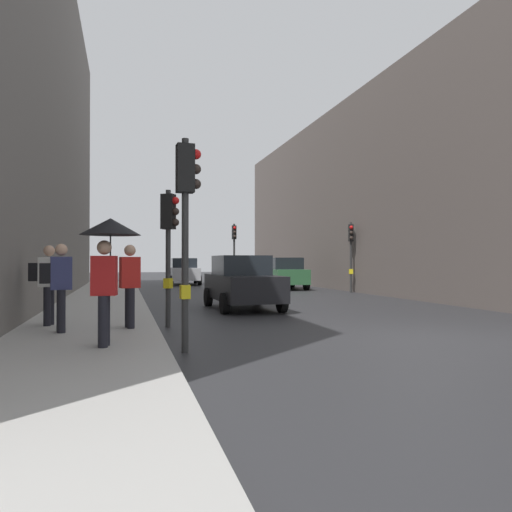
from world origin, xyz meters
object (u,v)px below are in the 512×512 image
object	(u,v)px
traffic_light_mid_street	(351,244)
car_white_compact	(232,270)
pedestrian_in_red_jacket	(130,282)
pedestrian_with_grey_backpack	(59,282)
pedestrian_with_black_backpack	(47,280)
pedestrian_with_umbrella	(109,246)
car_silver_hatchback	(184,271)
car_dark_suv	(242,282)
traffic_light_far_median	(234,243)
car_green_estate	(284,273)
traffic_light_near_left	(187,205)
traffic_light_near_right	(169,232)

from	to	relation	value
traffic_light_mid_street	car_white_compact	world-z (taller)	traffic_light_mid_street
traffic_light_mid_street	pedestrian_in_red_jacket	world-z (taller)	traffic_light_mid_street
traffic_light_mid_street	pedestrian_with_grey_backpack	size ratio (longest dim) A/B	1.98
traffic_light_mid_street	pedestrian_with_black_backpack	size ratio (longest dim) A/B	1.98
pedestrian_with_umbrella	pedestrian_with_grey_backpack	world-z (taller)	pedestrian_with_umbrella
car_white_compact	car_silver_hatchback	bearing A→B (deg)	-129.06
pedestrian_with_umbrella	pedestrian_with_grey_backpack	distance (m)	2.27
traffic_light_mid_street	car_silver_hatchback	distance (m)	12.83
car_dark_suv	pedestrian_in_red_jacket	bearing A→B (deg)	-126.58
traffic_light_mid_street	pedestrian_with_grey_backpack	bearing A→B (deg)	-136.07
traffic_light_far_median	car_white_compact	bearing A→B (deg)	78.39
car_white_compact	car_dark_suv	size ratio (longest dim) A/B	1.02
pedestrian_with_black_backpack	pedestrian_in_red_jacket	distance (m)	1.99
car_green_estate	pedestrian_with_umbrella	bearing A→B (deg)	-117.08
pedestrian_with_umbrella	traffic_light_near_left	bearing A→B (deg)	-1.35
car_green_estate	pedestrian_with_black_backpack	size ratio (longest dim) A/B	2.42
car_silver_hatchback	traffic_light_far_median	bearing A→B (deg)	-55.49
pedestrian_with_grey_backpack	pedestrian_in_red_jacket	size ratio (longest dim) A/B	1.00
car_dark_suv	pedestrian_with_umbrella	bearing A→B (deg)	-119.40
traffic_light_far_median	pedestrian_with_umbrella	bearing A→B (deg)	-108.24
car_silver_hatchback	pedestrian_with_grey_backpack	xyz separation A→B (m)	(-5.16, -22.37, 0.29)
traffic_light_mid_street	car_green_estate	bearing A→B (deg)	120.77
car_green_estate	pedestrian_with_black_backpack	distance (m)	17.67
traffic_light_mid_street	pedestrian_with_umbrella	xyz separation A→B (m)	(-11.19, -13.67, -0.58)
car_white_compact	pedestrian_with_grey_backpack	bearing A→B (deg)	-109.11
traffic_light_far_median	car_green_estate	world-z (taller)	traffic_light_far_median
pedestrian_with_umbrella	pedestrian_with_black_backpack	xyz separation A→B (m)	(-1.40, 3.13, -0.68)
pedestrian_with_black_backpack	pedestrian_with_grey_backpack	size ratio (longest dim) A/B	1.00
traffic_light_near_right	traffic_light_far_median	bearing A→B (deg)	72.39
traffic_light_near_right	car_green_estate	world-z (taller)	traffic_light_near_right
traffic_light_near_right	pedestrian_in_red_jacket	distance (m)	1.81
car_silver_hatchback	car_dark_suv	distance (m)	17.14
pedestrian_with_black_backpack	traffic_light_mid_street	bearing A→B (deg)	39.93
traffic_light_far_median	pedestrian_with_grey_backpack	distance (m)	20.20
traffic_light_near_right	pedestrian_with_black_backpack	size ratio (longest dim) A/B	1.86
pedestrian_with_black_backpack	traffic_light_far_median	bearing A→B (deg)	64.86
traffic_light_near_right	traffic_light_mid_street	size ratio (longest dim) A/B	0.94
traffic_light_far_median	car_dark_suv	xyz separation A→B (m)	(-2.73, -13.36, -1.78)
traffic_light_near_left	car_white_compact	distance (m)	30.83
traffic_light_mid_street	car_green_estate	distance (m)	4.68
traffic_light_near_right	car_dark_suv	distance (m)	4.92
car_green_estate	pedestrian_with_black_backpack	bearing A→B (deg)	-125.77
traffic_light_mid_street	pedestrian_with_umbrella	distance (m)	17.67
car_white_compact	pedestrian_in_red_jacket	bearing A→B (deg)	-106.73
pedestrian_in_red_jacket	traffic_light_mid_street	bearing A→B (deg)	46.61
pedestrian_with_umbrella	pedestrian_in_red_jacket	world-z (taller)	pedestrian_with_umbrella
traffic_light_mid_street	car_green_estate	xyz separation A→B (m)	(-2.26, 3.80, -1.54)
car_dark_suv	pedestrian_in_red_jacket	distance (m)	6.14
traffic_light_far_median	traffic_light_mid_street	size ratio (longest dim) A/B	1.10
traffic_light_far_median	traffic_light_near_left	distance (m)	21.25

